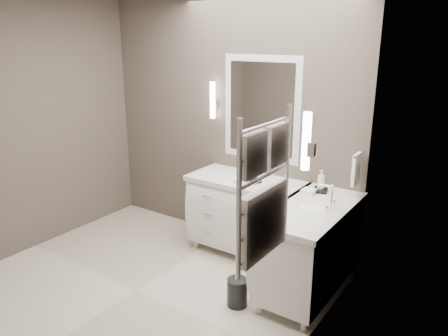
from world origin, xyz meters
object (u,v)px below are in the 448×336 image
Objects in this scene: towel_ladder at (264,198)px; waste_bin at (237,292)px; vanity_back at (246,211)px; vanity_right at (310,244)px.

waste_bin is at bearing 131.01° from towel_ladder.
vanity_right is at bearing -20.38° from vanity_back.
vanity_back reaches higher than waste_bin.
towel_ladder is at bearing -55.90° from vanity_back.
vanity_right is 4.88× the size of waste_bin.
vanity_back is 0.93m from vanity_right.
vanity_back is 1.00× the size of vanity_right.
towel_ladder is (0.23, -1.30, 0.91)m from vanity_right.
vanity_back is 1.38× the size of towel_ladder.
vanity_right reaches higher than waste_bin.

